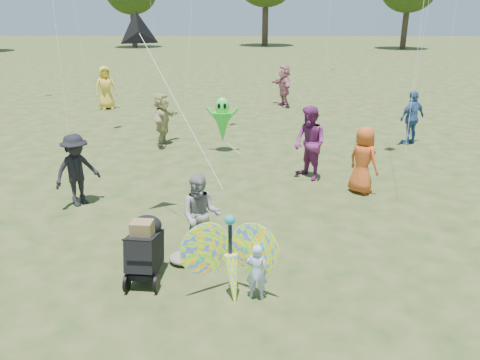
# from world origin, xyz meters

# --- Properties ---
(ground) EXTENTS (160.00, 160.00, 0.00)m
(ground) POSITION_xyz_m (0.00, 0.00, 0.00)
(ground) COLOR #51592B
(ground) RESTS_ON ground
(child_girl) EXTENTS (0.37, 0.28, 0.93)m
(child_girl) POSITION_xyz_m (0.10, -0.90, 0.47)
(child_girl) COLOR #A1B4E5
(child_girl) RESTS_ON ground
(adult_man) EXTENTS (0.77, 0.61, 1.54)m
(adult_man) POSITION_xyz_m (-0.89, 0.53, 0.77)
(adult_man) COLOR gray
(adult_man) RESTS_ON ground
(grey_bag) EXTENTS (0.57, 0.47, 0.18)m
(grey_bag) POSITION_xyz_m (-1.16, 0.17, 0.09)
(grey_bag) COLOR slate
(grey_bag) RESTS_ON ground
(crowd_a) EXTENTS (0.91, 0.96, 1.66)m
(crowd_a) POSITION_xyz_m (2.76, 3.72, 0.83)
(crowd_a) COLOR #BB4D1D
(crowd_a) RESTS_ON ground
(crowd_b) EXTENTS (1.19, 1.23, 1.68)m
(crowd_b) POSITION_xyz_m (-3.94, 2.80, 0.84)
(crowd_b) COLOR black
(crowd_b) RESTS_ON ground
(crowd_c) EXTENTS (1.13, 0.93, 1.80)m
(crowd_c) POSITION_xyz_m (5.41, 8.25, 0.90)
(crowd_c) COLOR #375E97
(crowd_c) RESTS_ON ground
(crowd_d) EXTENTS (0.85, 1.69, 1.75)m
(crowd_d) POSITION_xyz_m (-2.88, 7.99, 0.87)
(crowd_d) COLOR tan
(crowd_d) RESTS_ON ground
(crowd_e) EXTENTS (1.12, 1.19, 1.95)m
(crowd_e) POSITION_xyz_m (1.57, 4.70, 0.97)
(crowd_e) COLOR #732666
(crowd_e) RESTS_ON ground
(crowd_g) EXTENTS (1.12, 0.98, 1.93)m
(crowd_g) POSITION_xyz_m (-6.52, 14.02, 0.96)
(crowd_g) COLOR yellow
(crowd_g) RESTS_ON ground
(crowd_j) EXTENTS (1.13, 1.86, 1.91)m
(crowd_j) POSITION_xyz_m (1.61, 14.88, 0.96)
(crowd_j) COLOR #B96A7F
(crowd_j) RESTS_ON ground
(jogging_stroller) EXTENTS (0.55, 1.07, 1.09)m
(jogging_stroller) POSITION_xyz_m (-1.73, -0.35, 0.61)
(jogging_stroller) COLOR black
(jogging_stroller) RESTS_ON ground
(butterfly_kite) EXTENTS (1.74, 0.75, 1.58)m
(butterfly_kite) POSITION_xyz_m (-0.29, -0.85, 0.66)
(butterfly_kite) COLOR orange
(butterfly_kite) RESTS_ON ground
(delta_kite_rig) EXTENTS (2.09, 1.73, 3.04)m
(delta_kite_rig) POSITION_xyz_m (-2.11, 2.02, 3.84)
(delta_kite_rig) COLOR black
(delta_kite_rig) RESTS_ON ground
(alien_kite) EXTENTS (1.12, 0.69, 1.74)m
(alien_kite) POSITION_xyz_m (-0.86, 7.22, 0.97)
(alien_kite) COLOR #35E43B
(alien_kite) RESTS_ON ground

